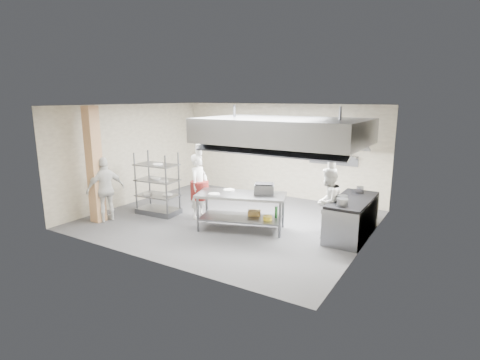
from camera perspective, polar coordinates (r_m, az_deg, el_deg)
The scene contains 23 objects.
floor at distance 10.07m, azimuth -1.53°, elevation -6.03°, with size 7.00×7.00×0.00m, color #37373A.
ceiling at distance 9.55m, azimuth -1.64°, elevation 11.30°, with size 7.00×7.00×0.00m, color silver.
wall_back at distance 12.30m, azimuth 6.03°, elevation 4.49°, with size 7.00×7.00×0.00m, color gray.
wall_left at distance 11.94m, azimuth -15.88°, elevation 3.84°, with size 6.00×6.00×0.00m, color gray.
wall_right at distance 8.37m, azimuth 19.00°, elevation 0.09°, with size 6.00×6.00×0.00m, color gray.
column at distance 10.28m, azimuth -21.31°, elevation 2.12°, with size 0.30×0.30×3.00m, color tan.
exhaust_hood at distance 9.31m, azimuth 6.54°, elevation 7.49°, with size 4.00×2.50×0.60m, color slate.
hood_strip_a at distance 9.75m, azimuth 1.66°, elevation 5.90°, with size 1.60×0.12×0.04m, color white.
hood_strip_b at distance 9.00m, azimuth 11.71°, elevation 5.10°, with size 1.60×0.12×0.04m, color white.
wall_shelf at distance 11.50m, azimuth 13.83°, elevation 3.64°, with size 1.50×0.28×0.04m, color slate.
island at distance 9.20m, azimuth 0.17°, elevation -4.86°, with size 2.15×0.89×0.91m, color gray, non-canonical shape.
island_worktop at distance 9.08m, azimuth 0.17°, elevation -2.30°, with size 2.15×0.89×0.06m, color slate.
island_undershelf at distance 9.25m, azimuth 0.16°, elevation -5.77°, with size 1.97×0.81×0.04m, color slate.
pass_rack at distance 10.60m, azimuth -12.48°, elevation -0.53°, with size 1.15×0.67×1.73m, color gray, non-canonical shape.
cooking_range at distance 9.21m, azimuth 16.65°, elevation -5.62°, with size 0.80×2.00×0.84m, color slate.
range_top at distance 9.08m, azimuth 16.83°, elevation -2.91°, with size 0.78×1.96×0.06m, color black.
chef_head at distance 10.03m, azimuth -6.26°, elevation -1.01°, with size 0.63×0.42×1.74m, color silver.
chef_line at distance 8.88m, azimuth 13.20°, elevation -3.37°, with size 0.80×0.62×1.64m, color white.
chef_plating at distance 10.37m, azimuth -19.81°, elevation -1.34°, with size 1.00×0.42×1.70m, color silver.
griddle at distance 9.09m, azimuth 3.72°, elevation -1.37°, with size 0.47×0.37×0.23m, color slate.
wicker_basket at distance 9.34m, azimuth 2.18°, elevation -5.04°, with size 0.30×0.21×0.13m, color olive.
stockpot at distance 8.65m, azimuth 15.28°, elevation -2.81°, with size 0.24×0.24×0.16m, color gray.
plate_stack at distance 10.67m, azimuth -12.40°, elevation -2.14°, with size 0.28×0.28×0.05m, color white.
Camera 1 is at (5.18, -8.02, 3.20)m, focal length 28.00 mm.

